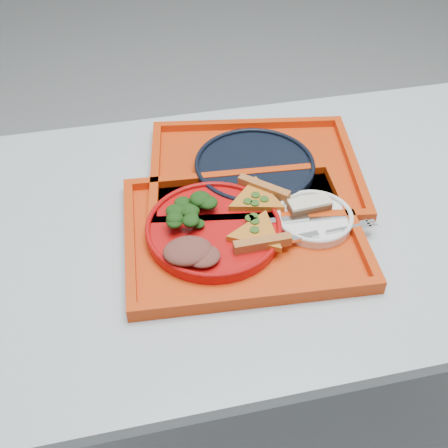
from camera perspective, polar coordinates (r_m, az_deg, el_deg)
The scene contains 14 objects.
ground at distance 1.77m, azimuth 7.55°, elevation -16.41°, with size 10.00×10.00×0.00m, color gray.
table at distance 1.24m, azimuth 10.39°, elevation -0.53°, with size 1.60×0.80×0.75m.
tray_main at distance 1.09m, azimuth 1.89°, elevation -1.13°, with size 0.45×0.35×0.01m, color red.
tray_far at distance 1.24m, azimuth 3.09°, elevation 5.28°, with size 0.45×0.35×0.01m, color red.
dinner_plate at distance 1.08m, azimuth -1.06°, elevation -0.64°, with size 0.26×0.26×0.02m, color #AF0B0B.
side_plate at distance 1.12m, azimuth 9.14°, elevation 0.48°, with size 0.15×0.15×0.01m, color white.
navy_plate at distance 1.23m, azimuth 3.12°, elevation 5.79°, with size 0.26×0.26×0.02m, color black.
pizza_slice_a at distance 1.05m, azimuth 3.47°, elevation -0.80°, with size 0.12×0.11×0.02m, color orange, non-canonical shape.
pizza_slice_b at distance 1.12m, azimuth 3.30°, elevation 2.77°, with size 0.13×0.11×0.02m, color orange, non-canonical shape.
salad_heap at distance 1.08m, azimuth -3.36°, elevation 1.64°, with size 0.10×0.09×0.05m, color black.
meat_portion at distance 1.01m, azimuth -3.70°, elevation -2.74°, with size 0.09×0.07×0.03m, color brown.
dessert_bar at distance 1.12m, azimuth 8.67°, elevation 1.89°, with size 0.09×0.04×0.02m.
knife at distance 1.11m, azimuth 9.32°, elevation 0.74°, with size 0.18×0.02×0.01m, color silver.
fork at distance 1.08m, azimuth 10.25°, elevation -0.82°, with size 0.18×0.02×0.01m, color silver.
Camera 1 is at (-0.40, -0.80, 1.52)m, focal length 45.00 mm.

